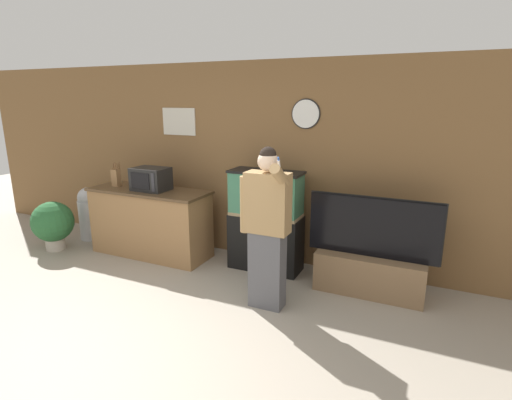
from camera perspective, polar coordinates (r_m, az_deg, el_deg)
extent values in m
plane|color=gray|center=(3.69, -21.52, -22.22)|extent=(18.00, 18.00, 0.00)
cube|color=brown|center=(5.36, -0.71, 5.39)|extent=(10.00, 0.06, 2.60)
cube|color=beige|center=(5.83, -10.94, 10.94)|extent=(0.54, 0.02, 0.38)
cylinder|color=white|center=(4.98, 7.12, 12.11)|extent=(0.34, 0.03, 0.34)
cylinder|color=black|center=(4.98, 7.13, 12.11)|extent=(0.36, 0.01, 0.36)
cube|color=olive|center=(5.74, -14.80, -3.25)|extent=(1.67, 0.58, 0.89)
cube|color=#513A24|center=(5.62, -15.10, 1.28)|extent=(1.71, 0.62, 0.03)
cube|color=black|center=(5.54, -14.78, 2.92)|extent=(0.48, 0.34, 0.31)
cube|color=black|center=(5.43, -16.24, 2.61)|extent=(0.29, 0.01, 0.21)
cube|color=#2D2D33|center=(5.30, -14.52, 2.44)|extent=(0.05, 0.01, 0.24)
cube|color=olive|center=(5.94, -19.36, 3.00)|extent=(0.10, 0.09, 0.24)
cylinder|color=brown|center=(5.94, -19.71, 4.54)|extent=(0.02, 0.02, 0.08)
cylinder|color=brown|center=(5.92, -19.46, 4.56)|extent=(0.02, 0.02, 0.09)
cylinder|color=brown|center=(5.89, -19.20, 4.44)|extent=(0.02, 0.02, 0.07)
cylinder|color=brown|center=(5.97, -19.48, 4.66)|extent=(0.02, 0.02, 0.10)
cylinder|color=brown|center=(5.94, -19.22, 4.57)|extent=(0.02, 0.02, 0.08)
cylinder|color=brown|center=(5.91, -18.98, 4.67)|extent=(0.02, 0.02, 0.11)
cube|color=black|center=(5.11, 1.38, -6.06)|extent=(0.91, 0.38, 0.71)
cube|color=#937F5B|center=(4.99, 1.41, -2.03)|extent=(0.88, 0.37, 0.04)
cube|color=#387556|center=(4.92, 1.43, 0.92)|extent=(0.88, 0.37, 0.55)
cube|color=black|center=(4.87, 1.45, 4.01)|extent=(0.91, 0.38, 0.03)
cube|color=brown|center=(4.72, 15.87, -10.16)|extent=(1.19, 0.40, 0.44)
cube|color=black|center=(4.52, 16.35, -3.82)|extent=(1.40, 0.05, 0.65)
cube|color=black|center=(4.55, 16.41, -3.71)|extent=(1.43, 0.01, 0.68)
cube|color=#515156|center=(4.20, 1.60, -9.91)|extent=(0.36, 0.20, 0.82)
cube|color=#A37F51|center=(3.96, 1.67, -0.42)|extent=(0.44, 0.21, 0.61)
sphere|color=beige|center=(3.88, 1.72, 5.59)|extent=(0.20, 0.20, 0.20)
sphere|color=black|center=(3.87, 1.72, 6.41)|extent=(0.17, 0.17, 0.17)
cylinder|color=#A37F51|center=(4.07, -1.49, -0.63)|extent=(0.12, 0.12, 0.58)
cylinder|color=#A37F51|center=(3.71, 3.42, 3.42)|extent=(0.10, 0.32, 0.27)
cylinder|color=white|center=(3.67, 3.33, 4.90)|extent=(0.02, 0.06, 0.11)
cylinder|color=#2856B2|center=(3.64, 3.23, 5.79)|extent=(0.02, 0.03, 0.05)
cylinder|color=#B2A899|center=(6.51, -26.71, -5.58)|extent=(0.26, 0.26, 0.18)
sphere|color=#286033|center=(6.41, -27.05, -2.77)|extent=(0.58, 0.58, 0.58)
cylinder|color=#B7B7BC|center=(6.71, -22.56, -2.58)|extent=(0.34, 0.34, 0.61)
sphere|color=#ADADB2|center=(6.62, -22.85, 0.31)|extent=(0.32, 0.32, 0.32)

